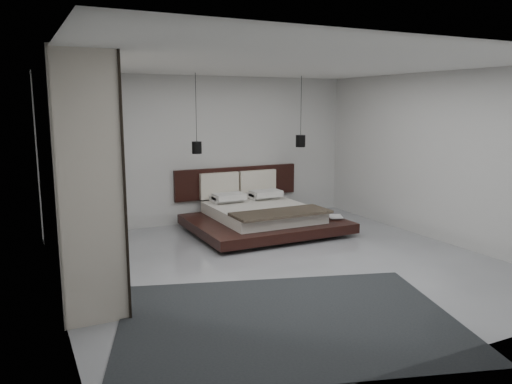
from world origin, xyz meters
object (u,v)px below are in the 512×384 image
lattice_screen (42,167)px  bed (261,215)px  pendant_right (301,141)px  rug (288,320)px  wardrobe (73,174)px  pendant_left (197,147)px

lattice_screen → bed: (3.57, -0.53, -1.02)m
bed → pendant_right: bearing=20.1°
lattice_screen → pendant_right: (4.64, -0.15, 0.27)m
pendant_right → rug: bearing=-122.6°
bed → wardrobe: bearing=-157.2°
pendant_left → rug: pendant_left is taller
bed → rug: 3.92m
rug → pendant_right: bearing=57.4°
bed → pendant_left: 1.68m
lattice_screen → bed: 3.76m
lattice_screen → rug: bearing=-63.4°
wardrobe → rug: bearing=-50.6°
pendant_right → wardrobe: bearing=-157.9°
pendant_left → rug: (-0.44, -4.00, -1.52)m
bed → pendant_left: (-1.06, 0.39, 1.25)m
pendant_right → lattice_screen: bearing=178.2°
wardrobe → rug: wardrobe is taller
pendant_left → wardrobe: wardrobe is taller
bed → rug: size_ratio=0.73×
lattice_screen → pendant_left: 2.53m
bed → pendant_left: pendant_left is taller
wardrobe → pendant_right: bearing=22.1°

